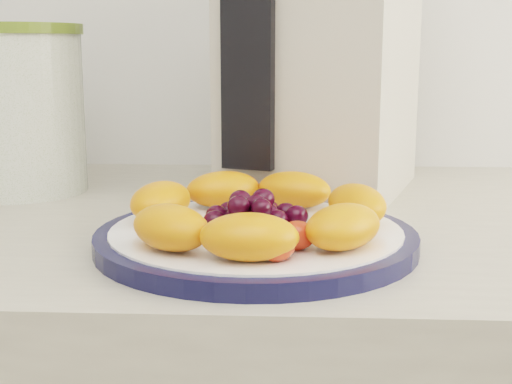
{
  "coord_description": "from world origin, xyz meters",
  "views": [
    {
      "loc": [
        0.09,
        0.46,
        1.08
      ],
      "look_at": [
        0.06,
        1.06,
        0.95
      ],
      "focal_mm": 50.0,
      "sensor_mm": 36.0,
      "label": 1
    }
  ],
  "objects": [
    {
      "name": "plate_rim",
      "position": [
        0.06,
        1.06,
        0.91
      ],
      "size": [
        0.28,
        0.28,
        0.01
      ],
      "primitive_type": "cylinder",
      "color": "#101333",
      "rests_on": "counter"
    },
    {
      "name": "plate_face",
      "position": [
        0.06,
        1.06,
        0.91
      ],
      "size": [
        0.26,
        0.26,
        0.02
      ],
      "primitive_type": "cylinder",
      "color": "white",
      "rests_on": "counter"
    },
    {
      "name": "canister",
      "position": [
        -0.24,
        1.29,
        0.99
      ],
      "size": [
        0.17,
        0.17,
        0.19
      ],
      "primitive_type": "cylinder",
      "rotation": [
        0.0,
        0.0,
        0.12
      ],
      "color": "#455F1B",
      "rests_on": "counter"
    },
    {
      "name": "canister_lid",
      "position": [
        -0.24,
        1.29,
        1.09
      ],
      "size": [
        0.18,
        0.18,
        0.01
      ],
      "primitive_type": "cylinder",
      "rotation": [
        0.0,
        0.0,
        0.12
      ],
      "color": "#5A6E26",
      "rests_on": "canister"
    },
    {
      "name": "appliance_body",
      "position": [
        0.13,
        1.32,
        1.06
      ],
      "size": [
        0.25,
        0.3,
        0.32
      ],
      "primitive_type": "cube",
      "rotation": [
        0.0,
        0.0,
        -0.31
      ],
      "color": "beige",
      "rests_on": "counter"
    },
    {
      "name": "appliance_panel",
      "position": [
        0.05,
        1.21,
        1.07
      ],
      "size": [
        0.06,
        0.03,
        0.24
      ],
      "primitive_type": "cube",
      "rotation": [
        0.0,
        0.0,
        -0.31
      ],
      "color": "black",
      "rests_on": "appliance_body"
    },
    {
      "name": "fruit_plate",
      "position": [
        0.06,
        1.06,
        0.93
      ],
      "size": [
        0.25,
        0.24,
        0.04
      ],
      "color": "orange",
      "rests_on": "plate_face"
    }
  ]
}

